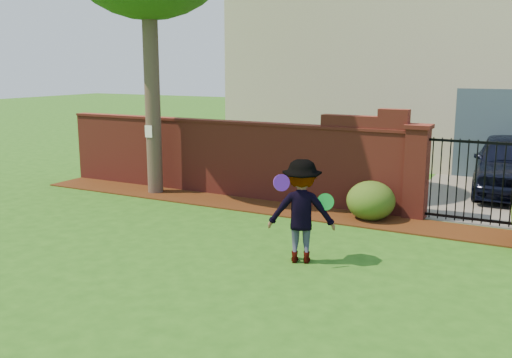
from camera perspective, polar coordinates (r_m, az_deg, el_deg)
The scene contains 13 objects.
ground at distance 9.18m, azimuth -5.18°, elevation -7.89°, with size 80.00×80.00×0.01m, color #255A16.
mulch_bed at distance 12.39m, azimuth -0.45°, elevation -2.65°, with size 11.10×1.08×0.03m, color #361909.
brick_wall at distance 13.29m, azimuth -3.12°, elevation 2.30°, with size 8.70×0.31×2.16m.
pillar_left at distance 11.67m, azimuth 15.79°, elevation 0.76°, with size 0.50×0.50×1.88m.
iron_gate at distance 11.51m, azimuth 21.10°, elevation -0.23°, with size 1.78×0.03×1.60m.
driveway at distance 15.58m, azimuth 22.73°, elevation -0.67°, with size 3.20×8.00×0.01m, color slate.
house at distance 19.60m, azimuth 17.22°, elevation 11.29°, with size 12.40×6.40×6.30m.
car at distance 14.63m, azimuth 24.21°, elevation 1.26°, with size 1.66×4.13×1.41m, color black.
paper_notice at distance 13.47m, azimuth -10.72°, elevation 4.70°, with size 0.20×0.01×0.28m, color white.
shrub_left at distance 11.43m, azimuth 11.42°, elevation -2.15°, with size 0.95×0.95×0.78m, color #264E17.
man at distance 8.76m, azimuth 4.54°, elevation -3.28°, with size 1.04×0.60×1.61m, color gray.
frisbee_purple at distance 8.34m, azimuth 2.57°, elevation -0.37°, with size 0.25×0.25×0.02m, color #641DB8.
frisbee_green at distance 8.67m, azimuth 6.97°, elevation -2.29°, with size 0.26×0.26×0.02m, color #1CD446.
Camera 1 is at (4.77, -7.24, 3.01)m, focal length 39.94 mm.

